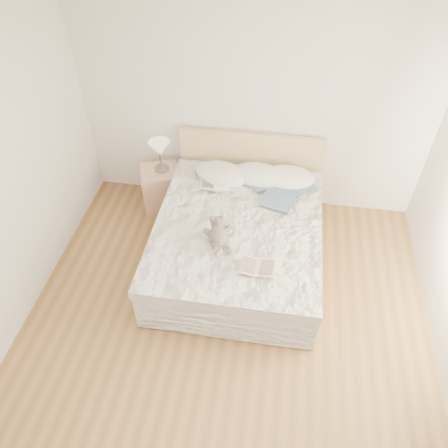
# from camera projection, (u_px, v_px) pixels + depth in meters

# --- Properties ---
(floor) EXTENTS (4.00, 4.50, 0.00)m
(floor) POSITION_uv_depth(u_px,v_px,m) (222.00, 348.00, 4.15)
(floor) COLOR brown
(floor) RESTS_ON ground
(ceiling) EXTENTS (4.00, 4.50, 0.00)m
(ceiling) POSITION_uv_depth(u_px,v_px,m) (220.00, 80.00, 2.27)
(ceiling) COLOR white
(ceiling) RESTS_ON ground
(wall_back) EXTENTS (4.00, 0.02, 2.70)m
(wall_back) POSITION_uv_depth(u_px,v_px,m) (254.00, 103.00, 4.80)
(wall_back) COLOR beige
(wall_back) RESTS_ON ground
(bed) EXTENTS (1.72, 2.14, 1.00)m
(bed) POSITION_uv_depth(u_px,v_px,m) (239.00, 237.00, 4.78)
(bed) COLOR tan
(bed) RESTS_ON floor
(nightstand) EXTENTS (0.55, 0.52, 0.56)m
(nightstand) POSITION_uv_depth(u_px,v_px,m) (161.00, 188.00, 5.42)
(nightstand) COLOR tan
(nightstand) RESTS_ON floor
(table_lamp) EXTENTS (0.31, 0.31, 0.39)m
(table_lamp) POSITION_uv_depth(u_px,v_px,m) (160.00, 150.00, 5.05)
(table_lamp) COLOR #4A4440
(table_lamp) RESTS_ON nightstand
(pillow_left) EXTENTS (0.73, 0.61, 0.19)m
(pillow_left) POSITION_uv_depth(u_px,v_px,m) (221.00, 174.00, 5.04)
(pillow_left) COLOR silver
(pillow_left) RESTS_ON bed
(pillow_middle) EXTENTS (0.68, 0.53, 0.18)m
(pillow_middle) POSITION_uv_depth(u_px,v_px,m) (259.00, 175.00, 5.03)
(pillow_middle) COLOR white
(pillow_middle) RESTS_ON bed
(pillow_right) EXTENTS (0.62, 0.45, 0.18)m
(pillow_right) POSITION_uv_depth(u_px,v_px,m) (288.00, 177.00, 5.00)
(pillow_right) COLOR white
(pillow_right) RESTS_ON bed
(blouse) EXTENTS (0.66, 0.69, 0.02)m
(blouse) POSITION_uv_depth(u_px,v_px,m) (280.00, 195.00, 4.79)
(blouse) COLOR #304B63
(blouse) RESTS_ON bed
(photo_book) EXTENTS (0.37, 0.28, 0.03)m
(photo_book) POSITION_uv_depth(u_px,v_px,m) (215.00, 184.00, 4.93)
(photo_book) COLOR white
(photo_book) RESTS_ON bed
(childrens_book) EXTENTS (0.34, 0.24, 0.02)m
(childrens_book) POSITION_uv_depth(u_px,v_px,m) (258.00, 267.00, 4.05)
(childrens_book) COLOR beige
(childrens_book) RESTS_ON bed
(teddy_bear) EXTENTS (0.34, 0.40, 0.18)m
(teddy_bear) POSITION_uv_depth(u_px,v_px,m) (219.00, 241.00, 4.27)
(teddy_bear) COLOR #655950
(teddy_bear) RESTS_ON bed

